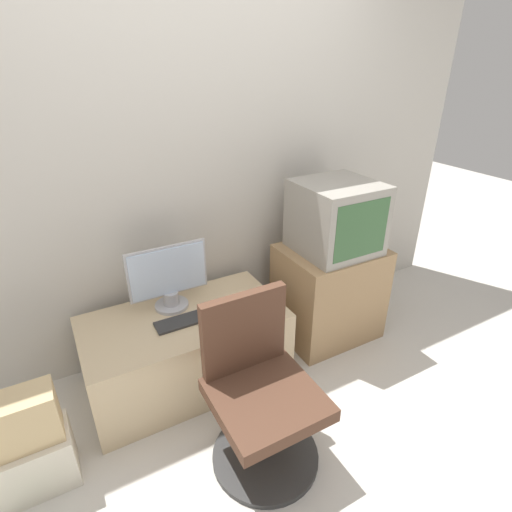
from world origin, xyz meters
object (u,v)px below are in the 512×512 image
at_px(main_monitor, 169,278).
at_px(office_chair, 260,397).
at_px(crt_tv, 336,217).
at_px(cardboard_box_lower, 37,461).
at_px(mouse, 211,310).
at_px(keyboard, 181,322).

bearing_deg(main_monitor, office_chair, -78.23).
xyz_separation_m(crt_tv, cardboard_box_lower, (-1.94, -0.28, -0.77)).
bearing_deg(crt_tv, mouse, 179.88).
xyz_separation_m(main_monitor, crt_tv, (1.09, -0.17, 0.24)).
height_order(keyboard, office_chair, office_chair).
bearing_deg(crt_tv, office_chair, -145.43).
relative_size(main_monitor, crt_tv, 0.96).
bearing_deg(keyboard, crt_tv, 0.86).
xyz_separation_m(main_monitor, cardboard_box_lower, (-0.84, -0.45, -0.53)).
relative_size(keyboard, crt_tv, 0.58).
bearing_deg(main_monitor, keyboard, -92.88).
relative_size(keyboard, office_chair, 0.33).
bearing_deg(main_monitor, cardboard_box_lower, -151.78).
distance_m(keyboard, office_chair, 0.65).
bearing_deg(keyboard, main_monitor, 87.12).
distance_m(crt_tv, cardboard_box_lower, 2.10).
bearing_deg(office_chair, main_monitor, 101.77).
relative_size(crt_tv, office_chair, 0.57).
height_order(main_monitor, office_chair, main_monitor).
height_order(mouse, crt_tv, crt_tv).
relative_size(mouse, cardboard_box_lower, 0.20).
xyz_separation_m(office_chair, cardboard_box_lower, (-1.01, 0.36, -0.23)).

